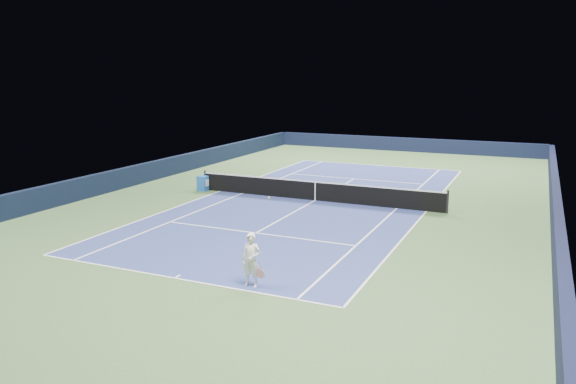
% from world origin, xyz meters
% --- Properties ---
extents(ground, '(40.00, 40.00, 0.00)m').
position_xyz_m(ground, '(0.00, 0.00, 0.00)').
color(ground, '#3A5830').
rests_on(ground, ground).
extents(wall_far, '(22.00, 0.35, 1.10)m').
position_xyz_m(wall_far, '(0.00, 19.82, 0.55)').
color(wall_far, black).
rests_on(wall_far, ground).
extents(wall_right, '(0.35, 40.00, 1.10)m').
position_xyz_m(wall_right, '(10.82, 0.00, 0.55)').
color(wall_right, black).
rests_on(wall_right, ground).
extents(wall_left, '(0.35, 40.00, 1.10)m').
position_xyz_m(wall_left, '(-10.82, 0.00, 0.55)').
color(wall_left, black).
rests_on(wall_left, ground).
extents(court_surface, '(10.97, 23.77, 0.01)m').
position_xyz_m(court_surface, '(0.00, 0.00, 0.00)').
color(court_surface, navy).
rests_on(court_surface, ground).
extents(baseline_far, '(10.97, 0.08, 0.00)m').
position_xyz_m(baseline_far, '(0.00, 11.88, 0.01)').
color(baseline_far, white).
rests_on(baseline_far, ground).
extents(baseline_near, '(10.97, 0.08, 0.00)m').
position_xyz_m(baseline_near, '(0.00, -11.88, 0.01)').
color(baseline_near, white).
rests_on(baseline_near, ground).
extents(sideline_doubles_right, '(0.08, 23.77, 0.00)m').
position_xyz_m(sideline_doubles_right, '(5.49, 0.00, 0.01)').
color(sideline_doubles_right, white).
rests_on(sideline_doubles_right, ground).
extents(sideline_doubles_left, '(0.08, 23.77, 0.00)m').
position_xyz_m(sideline_doubles_left, '(-5.49, 0.00, 0.01)').
color(sideline_doubles_left, white).
rests_on(sideline_doubles_left, ground).
extents(sideline_singles_right, '(0.08, 23.77, 0.00)m').
position_xyz_m(sideline_singles_right, '(4.12, 0.00, 0.01)').
color(sideline_singles_right, white).
rests_on(sideline_singles_right, ground).
extents(sideline_singles_left, '(0.08, 23.77, 0.00)m').
position_xyz_m(sideline_singles_left, '(-4.12, 0.00, 0.01)').
color(sideline_singles_left, white).
rests_on(sideline_singles_left, ground).
extents(service_line_far, '(8.23, 0.08, 0.00)m').
position_xyz_m(service_line_far, '(0.00, 6.40, 0.01)').
color(service_line_far, white).
rests_on(service_line_far, ground).
extents(service_line_near, '(8.23, 0.08, 0.00)m').
position_xyz_m(service_line_near, '(0.00, -6.40, 0.01)').
color(service_line_near, white).
rests_on(service_line_near, ground).
extents(center_service_line, '(0.08, 12.80, 0.00)m').
position_xyz_m(center_service_line, '(0.00, 0.00, 0.01)').
color(center_service_line, white).
rests_on(center_service_line, ground).
extents(center_mark_far, '(0.08, 0.30, 0.00)m').
position_xyz_m(center_mark_far, '(0.00, 11.73, 0.01)').
color(center_mark_far, white).
rests_on(center_mark_far, ground).
extents(center_mark_near, '(0.08, 0.30, 0.00)m').
position_xyz_m(center_mark_near, '(0.00, -11.73, 0.01)').
color(center_mark_near, white).
rests_on(center_mark_near, ground).
extents(tennis_net, '(12.90, 0.10, 1.07)m').
position_xyz_m(tennis_net, '(0.00, 0.00, 0.50)').
color(tennis_net, black).
rests_on(tennis_net, ground).
extents(sponsor_cube, '(0.57, 0.46, 0.81)m').
position_xyz_m(sponsor_cube, '(-6.40, -0.26, 0.40)').
color(sponsor_cube, blue).
rests_on(sponsor_cube, ground).
extents(tennis_player, '(0.77, 1.24, 2.52)m').
position_xyz_m(tennis_player, '(2.48, -11.48, 0.82)').
color(tennis_player, white).
rests_on(tennis_player, ground).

